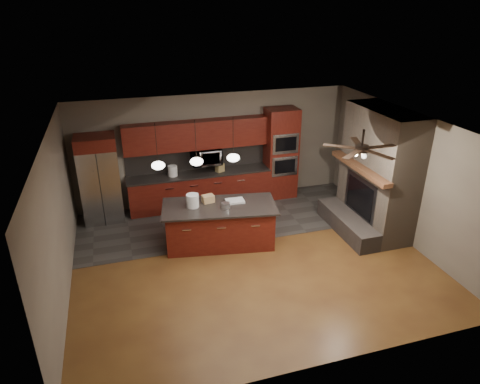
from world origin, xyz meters
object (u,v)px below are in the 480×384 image
object	(u,v)px
kitchen_island	(220,225)
paint_can	(226,206)
oven_tower	(281,154)
refrigerator	(100,179)
microwave	(206,156)
counter_box	(220,167)
white_bucket	(193,201)
cardboard_box	(208,199)
counter_bucket	(173,171)
paint_tray	(235,201)

from	to	relation	value
kitchen_island	paint_can	size ratio (longest dim) A/B	14.17
oven_tower	refrigerator	size ratio (longest dim) A/B	1.14
microwave	counter_box	world-z (taller)	microwave
refrigerator	oven_tower	bearing A→B (deg)	0.93
white_bucket	counter_box	size ratio (longest dim) A/B	1.30
microwave	cardboard_box	bearing A→B (deg)	-101.53
oven_tower	white_bucket	world-z (taller)	oven_tower
refrigerator	white_bucket	world-z (taller)	refrigerator
oven_tower	cardboard_box	bearing A→B (deg)	-143.46
refrigerator	counter_bucket	world-z (taller)	refrigerator
microwave	counter_box	bearing A→B (deg)	-17.29
counter_bucket	kitchen_island	bearing A→B (deg)	-71.13
counter_bucket	cardboard_box	bearing A→B (deg)	-74.24
paint_can	microwave	bearing A→B (deg)	87.88
refrigerator	cardboard_box	size ratio (longest dim) A/B	8.53
paint_can	cardboard_box	distance (m)	0.48
refrigerator	counter_box	distance (m)	2.88
paint_can	white_bucket	bearing A→B (deg)	157.88
white_bucket	cardboard_box	bearing A→B (deg)	19.89
cardboard_box	microwave	bearing A→B (deg)	68.62
cardboard_box	refrigerator	bearing A→B (deg)	133.06
kitchen_island	cardboard_box	size ratio (longest dim) A/B	10.33
paint_tray	counter_box	world-z (taller)	counter_box
kitchen_island	counter_box	xyz separation A→B (m)	(0.50, 1.93, 0.54)
microwave	kitchen_island	distance (m)	2.20
refrigerator	paint_can	size ratio (longest dim) A/B	11.70
paint_tray	cardboard_box	distance (m)	0.57
oven_tower	paint_can	distance (m)	2.96
refrigerator	paint_tray	distance (m)	3.29
cardboard_box	counter_box	world-z (taller)	counter_box
kitchen_island	counter_box	world-z (taller)	counter_box
paint_can	counter_bucket	world-z (taller)	counter_bucket
counter_box	paint_can	bearing A→B (deg)	-124.74
paint_can	cardboard_box	world-z (taller)	cardboard_box
refrigerator	kitchen_island	bearing A→B (deg)	-38.54
paint_can	counter_box	xyz separation A→B (m)	(0.40, 2.08, 0.03)
white_bucket	cardboard_box	size ratio (longest dim) A/B	1.14
refrigerator	counter_bucket	distance (m)	1.71
counter_box	white_bucket	bearing A→B (deg)	-143.63
kitchen_island	paint_tray	bearing A→B (deg)	23.34
microwave	counter_bucket	size ratio (longest dim) A/B	2.82
paint_tray	cardboard_box	xyz separation A→B (m)	(-0.55, 0.15, 0.06)
white_bucket	counter_box	xyz separation A→B (m)	(1.04, 1.82, -0.05)
white_bucket	counter_box	distance (m)	2.10
paint_can	paint_tray	xyz separation A→B (m)	(0.27, 0.24, -0.04)
paint_tray	cardboard_box	bearing A→B (deg)	167.99
paint_can	oven_tower	bearing A→B (deg)	45.94
white_bucket	counter_bucket	world-z (taller)	white_bucket
microwave	cardboard_box	world-z (taller)	microwave
counter_box	cardboard_box	bearing A→B (deg)	-135.91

